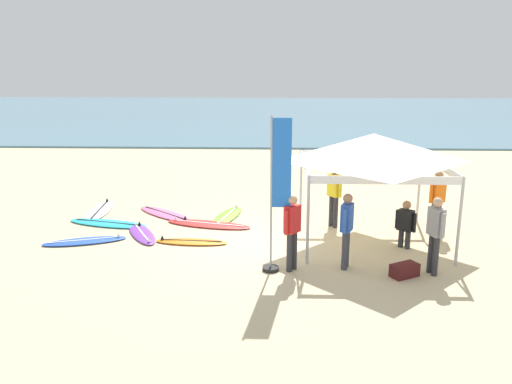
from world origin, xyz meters
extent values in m
plane|color=beige|center=(0.00, 0.00, 0.00)|extent=(80.00, 80.00, 0.00)
cube|color=#568499|center=(0.00, 32.05, 0.05)|extent=(80.00, 36.00, 0.10)
cylinder|color=#B7B7BC|center=(0.98, -1.48, 1.02)|extent=(0.07, 0.07, 2.05)
cylinder|color=#B7B7BC|center=(4.32, -1.48, 1.02)|extent=(0.07, 0.07, 2.05)
cylinder|color=#B7B7BC|center=(0.98, 1.85, 1.02)|extent=(0.07, 0.07, 2.05)
cylinder|color=#B7B7BC|center=(4.32, 1.85, 1.02)|extent=(0.07, 0.07, 2.05)
cube|color=white|center=(2.65, -1.48, 1.96)|extent=(3.34, 0.03, 0.18)
cube|color=white|center=(2.65, 1.85, 1.96)|extent=(3.34, 0.03, 0.18)
cube|color=white|center=(0.98, 0.19, 1.96)|extent=(0.03, 3.34, 0.18)
cube|color=white|center=(4.32, 0.19, 1.96)|extent=(0.03, 3.34, 0.18)
pyramid|color=white|center=(2.65, 0.19, 2.40)|extent=(3.46, 3.46, 0.70)
ellipsoid|color=orange|center=(-1.86, -0.22, 0.04)|extent=(1.86, 0.61, 0.07)
cube|color=black|center=(-1.86, -0.22, 0.07)|extent=(1.55, 0.15, 0.01)
cone|color=black|center=(-2.61, -0.17, 0.13)|extent=(0.09, 0.09, 0.12)
ellipsoid|color=blue|center=(-4.58, -0.26, 0.04)|extent=(2.12, 1.16, 0.07)
cube|color=white|center=(-4.58, -0.26, 0.07)|extent=(1.67, 0.58, 0.01)
cone|color=white|center=(-3.78, 0.00, 0.13)|extent=(0.09, 0.09, 0.12)
ellipsoid|color=pink|center=(-3.03, 2.20, 0.04)|extent=(2.14, 1.98, 0.07)
cube|color=black|center=(-3.03, 2.20, 0.07)|extent=(1.50, 1.32, 0.01)
cone|color=black|center=(-2.32, 1.57, 0.13)|extent=(0.09, 0.09, 0.12)
ellipsoid|color=#23B2CC|center=(-4.44, 1.22, 0.04)|extent=(2.49, 1.22, 0.07)
cube|color=black|center=(-4.44, 1.22, 0.07)|extent=(1.99, 0.54, 0.01)
cone|color=black|center=(-3.49, 0.98, 0.13)|extent=(0.09, 0.09, 0.12)
ellipsoid|color=purple|center=(-3.27, 0.37, 0.04)|extent=(1.35, 1.97, 0.07)
cube|color=white|center=(-3.27, 0.37, 0.07)|extent=(0.79, 1.49, 0.01)
cone|color=white|center=(-2.91, -0.34, 0.13)|extent=(0.09, 0.09, 0.12)
ellipsoid|color=#7AD12D|center=(-1.15, 2.03, 0.04)|extent=(1.04, 2.16, 0.07)
cube|color=white|center=(-1.15, 2.03, 0.07)|extent=(0.46, 1.73, 0.01)
cone|color=white|center=(-0.95, 2.86, 0.13)|extent=(0.09, 0.09, 0.12)
ellipsoid|color=white|center=(-5.10, 2.49, 0.04)|extent=(0.76, 2.30, 0.07)
cube|color=black|center=(-5.10, 2.49, 0.07)|extent=(0.17, 1.92, 0.01)
cone|color=black|center=(-5.16, 3.42, 0.13)|extent=(0.09, 0.09, 0.12)
ellipsoid|color=red|center=(-1.61, 1.24, 0.04)|extent=(2.52, 1.22, 0.07)
cube|color=white|center=(-1.61, 1.24, 0.07)|extent=(2.02, 0.54, 0.01)
cone|color=white|center=(-2.58, 1.48, 0.13)|extent=(0.09, 0.09, 0.12)
cylinder|color=#2D2D33|center=(1.81, 1.32, 0.44)|extent=(0.13, 0.13, 0.88)
cylinder|color=#2D2D33|center=(1.91, 1.18, 0.44)|extent=(0.13, 0.13, 0.88)
cube|color=yellow|center=(1.86, 1.25, 1.18)|extent=(0.39, 0.42, 0.60)
sphere|color=#9E7051|center=(1.86, 1.25, 1.60)|extent=(0.21, 0.21, 0.21)
cylinder|color=yellow|center=(1.73, 1.44, 1.16)|extent=(0.09, 0.09, 0.54)
cylinder|color=yellow|center=(2.00, 1.06, 1.16)|extent=(0.09, 0.09, 0.54)
cylinder|color=#2D2D33|center=(4.57, 0.77, 0.44)|extent=(0.13, 0.13, 0.88)
cylinder|color=#2D2D33|center=(4.41, 0.69, 0.44)|extent=(0.13, 0.13, 0.88)
cube|color=orange|center=(4.49, 0.73, 1.18)|extent=(0.42, 0.36, 0.60)
sphere|color=#9E7051|center=(4.49, 0.73, 1.60)|extent=(0.21, 0.21, 0.21)
cylinder|color=orange|center=(4.70, 0.84, 1.16)|extent=(0.09, 0.09, 0.54)
cylinder|color=orange|center=(4.29, 0.62, 1.16)|extent=(0.09, 0.09, 0.54)
cylinder|color=#2D2D33|center=(3.67, -2.06, 0.44)|extent=(0.13, 0.13, 0.88)
cylinder|color=#2D2D33|center=(3.62, -1.88, 0.44)|extent=(0.13, 0.13, 0.88)
cube|color=gray|center=(3.65, -1.97, 1.18)|extent=(0.31, 0.41, 0.60)
sphere|color=tan|center=(3.65, -1.97, 1.60)|extent=(0.21, 0.21, 0.21)
cylinder|color=gray|center=(3.71, -2.19, 1.16)|extent=(0.09, 0.09, 0.54)
cylinder|color=gray|center=(3.58, -1.75, 1.16)|extent=(0.09, 0.09, 0.54)
cylinder|color=#383842|center=(1.78, -1.80, 0.44)|extent=(0.13, 0.13, 0.88)
cylinder|color=#383842|center=(1.84, -1.63, 0.44)|extent=(0.13, 0.13, 0.88)
cube|color=#2851B2|center=(1.81, -1.71, 1.18)|extent=(0.33, 0.41, 0.60)
sphere|color=#9E7051|center=(1.81, -1.71, 1.60)|extent=(0.21, 0.21, 0.21)
cylinder|color=#2851B2|center=(1.73, -1.93, 1.16)|extent=(0.09, 0.09, 0.54)
cylinder|color=#2851B2|center=(1.89, -1.50, 1.16)|extent=(0.09, 0.09, 0.54)
cylinder|color=#2D2D33|center=(0.57, -1.94, 0.44)|extent=(0.13, 0.13, 0.88)
cylinder|color=#2D2D33|center=(0.67, -1.80, 0.44)|extent=(0.13, 0.13, 0.88)
cube|color=red|center=(0.62, -1.87, 1.18)|extent=(0.39, 0.42, 0.60)
sphere|color=tan|center=(0.62, -1.87, 1.60)|extent=(0.21, 0.21, 0.21)
cylinder|color=red|center=(0.49, -2.06, 1.16)|extent=(0.09, 0.09, 0.54)
cylinder|color=red|center=(0.76, -1.68, 1.16)|extent=(0.09, 0.09, 0.54)
cylinder|color=#2D2D33|center=(3.50, -0.42, 0.23)|extent=(0.13, 0.13, 0.45)
cylinder|color=#2D2D33|center=(3.37, -0.30, 0.23)|extent=(0.13, 0.13, 0.45)
cube|color=black|center=(3.43, -0.36, 0.71)|extent=(0.42, 0.40, 0.52)
sphere|color=#9E7051|center=(3.43, -0.36, 1.09)|extent=(0.21, 0.21, 0.21)
cylinder|color=black|center=(3.61, -0.51, 0.69)|extent=(0.09, 0.09, 0.47)
cylinder|color=black|center=(3.26, -0.21, 0.69)|extent=(0.09, 0.09, 0.47)
cylinder|color=#99999E|center=(0.16, -1.91, 1.70)|extent=(0.04, 0.04, 3.40)
cube|color=blue|center=(0.38, -1.91, 2.40)|extent=(0.40, 0.02, 1.90)
cylinder|color=black|center=(0.16, -1.91, 0.04)|extent=(0.36, 0.36, 0.08)
cube|color=#4C1919|center=(3.02, -2.13, 0.14)|extent=(0.68, 0.58, 0.28)
camera|label=1|loc=(0.23, -12.62, 4.51)|focal=36.65mm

